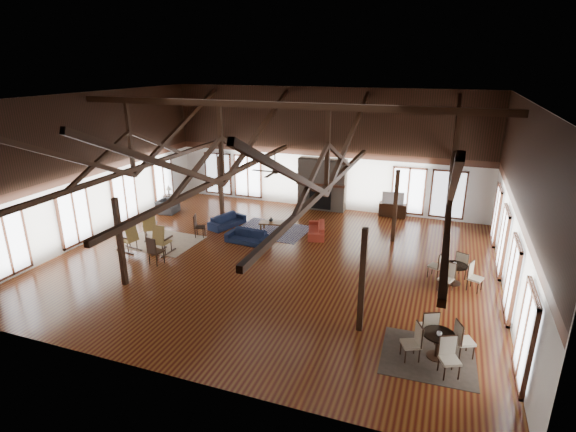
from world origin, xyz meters
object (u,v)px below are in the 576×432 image
(cafe_table_near, at_px, (438,341))
(tv_console, at_px, (393,210))
(coffee_table, at_px, (272,223))
(sofa_navy_front, at_px, (248,237))
(cafe_table_far, at_px, (455,271))
(armchair, at_px, (168,206))
(sofa_navy_left, at_px, (227,221))
(sofa_orange, at_px, (316,229))

(cafe_table_near, xyz_separation_m, tv_console, (-2.52, 10.82, -0.16))
(coffee_table, bearing_deg, sofa_navy_front, -117.72)
(cafe_table_far, bearing_deg, coffee_table, 161.84)
(sofa_navy_front, relative_size, tv_console, 1.43)
(cafe_table_far, bearing_deg, armchair, 166.80)
(sofa_navy_left, distance_m, cafe_table_far, 10.09)
(coffee_table, height_order, armchair, armchair)
(coffee_table, bearing_deg, armchair, 161.61)
(sofa_navy_front, distance_m, armchair, 5.87)
(armchair, bearing_deg, cafe_table_near, -124.85)
(sofa_navy_left, bearing_deg, sofa_navy_front, -112.55)
(armchair, xyz_separation_m, cafe_table_far, (13.50, -3.17, 0.15))
(sofa_navy_front, distance_m, coffee_table, 1.66)
(sofa_navy_front, xyz_separation_m, coffee_table, (0.45, 1.60, 0.11))
(sofa_navy_front, height_order, tv_console, tv_console)
(armchair, bearing_deg, cafe_table_far, -108.08)
(sofa_navy_front, bearing_deg, sofa_orange, 42.10)
(armchair, relative_size, cafe_table_near, 0.53)
(coffee_table, xyz_separation_m, tv_console, (4.74, 3.92, -0.06))
(sofa_navy_front, bearing_deg, coffee_table, 78.90)
(sofa_orange, distance_m, cafe_table_near, 8.91)
(sofa_orange, relative_size, cafe_table_far, 0.96)
(sofa_navy_left, height_order, cafe_table_near, cafe_table_near)
(armchair, height_order, cafe_table_near, cafe_table_near)
(sofa_navy_front, relative_size, cafe_table_near, 1.00)
(coffee_table, bearing_deg, cafe_table_far, -30.11)
(sofa_navy_left, distance_m, armchair, 3.78)
(sofa_navy_left, height_order, coffee_table, sofa_navy_left)
(armchair, distance_m, tv_console, 11.09)
(armchair, xyz_separation_m, cafe_table_near, (13.13, -7.57, 0.16))
(coffee_table, relative_size, armchair, 1.24)
(sofa_orange, xyz_separation_m, coffee_table, (-1.96, -0.24, 0.12))
(sofa_navy_front, bearing_deg, tv_console, 51.42)
(sofa_navy_left, relative_size, sofa_orange, 1.02)
(sofa_navy_left, xyz_separation_m, tv_console, (6.91, 4.03, 0.06))
(cafe_table_far, bearing_deg, cafe_table_near, -94.74)
(sofa_orange, bearing_deg, cafe_table_near, 21.04)
(cafe_table_far, bearing_deg, sofa_navy_left, 166.33)
(sofa_navy_left, height_order, sofa_orange, sofa_navy_left)
(sofa_navy_front, relative_size, sofa_orange, 1.05)
(sofa_orange, xyz_separation_m, armchair, (-7.83, 0.42, 0.07))
(tv_console, bearing_deg, cafe_table_near, -76.87)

